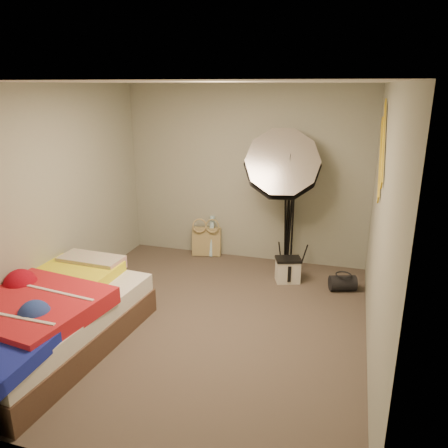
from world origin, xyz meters
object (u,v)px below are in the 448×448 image
at_px(tote_bag, 207,241).
at_px(photo_umbrella, 282,166).
at_px(camera_case, 288,271).
at_px(camera_tripod, 288,217).
at_px(duffel_bag, 343,283).
at_px(bed, 37,318).
at_px(wrapping_roll, 212,236).

height_order(tote_bag, photo_umbrella, photo_umbrella).
bearing_deg(camera_case, camera_tripod, 81.68).
xyz_separation_m(duffel_bag, camera_tripod, (-0.81, 0.63, 0.62)).
height_order(bed, photo_umbrella, photo_umbrella).
bearing_deg(photo_umbrella, tote_bag, 162.98).
height_order(photo_umbrella, camera_tripod, photo_umbrella).
distance_m(camera_case, duffel_bag, 0.71).
height_order(duffel_bag, bed, bed).
distance_m(tote_bag, photo_umbrella, 1.76).
relative_size(tote_bag, camera_tripod, 0.34).
relative_size(photo_umbrella, camera_tripod, 1.66).
relative_size(wrapping_roll, photo_umbrella, 0.29).
bearing_deg(tote_bag, duffel_bag, -29.73).
bearing_deg(tote_bag, wrapping_roll, -11.71).
bearing_deg(duffel_bag, camera_tripod, 123.95).
bearing_deg(camera_tripod, bed, -126.30).
distance_m(camera_case, bed, 3.06).
distance_m(camera_case, photo_umbrella, 1.37).
relative_size(duffel_bag, photo_umbrella, 0.16).
bearing_deg(photo_umbrella, camera_case, -55.12).
xyz_separation_m(tote_bag, bed, (-0.80, -2.78, 0.09)).
bearing_deg(wrapping_roll, camera_case, -25.46).
xyz_separation_m(duffel_bag, photo_umbrella, (-0.87, 0.31, 1.39)).
relative_size(tote_bag, bed, 0.19).
height_order(wrapping_roll, camera_case, wrapping_roll).
bearing_deg(duffel_bag, tote_bag, 143.59).
height_order(bed, camera_tripod, camera_tripod).
height_order(wrapping_roll, camera_tripod, camera_tripod).
xyz_separation_m(tote_bag, photo_umbrella, (1.16, -0.35, 1.27)).
height_order(wrapping_roll, duffel_bag, wrapping_roll).
height_order(camera_case, camera_tripod, camera_tripod).
bearing_deg(photo_umbrella, bed, -128.89).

